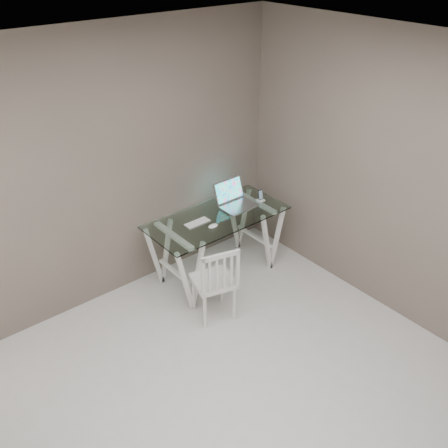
# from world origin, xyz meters

# --- Properties ---
(room) EXTENTS (4.50, 4.52, 2.71)m
(room) POSITION_xyz_m (-0.06, 0.02, 1.72)
(room) COLOR beige
(room) RESTS_ON ground
(desk) EXTENTS (1.50, 0.70, 0.75)m
(desk) POSITION_xyz_m (1.00, 1.77, 0.38)
(desk) COLOR silver
(desk) RESTS_ON ground
(chair) EXTENTS (0.47, 0.47, 0.84)m
(chair) POSITION_xyz_m (0.54, 1.21, 0.46)
(chair) COLOR silver
(chair) RESTS_ON ground
(laptop) EXTENTS (0.38, 0.35, 0.26)m
(laptop) POSITION_xyz_m (1.31, 1.85, 0.81)
(laptop) COLOR #B3B3B7
(laptop) RESTS_ON desk
(keyboard) EXTENTS (0.28, 0.12, 0.01)m
(keyboard) POSITION_xyz_m (0.76, 1.79, 0.75)
(keyboard) COLOR silver
(keyboard) RESTS_ON desk
(mouse) EXTENTS (0.11, 0.06, 0.03)m
(mouse) POSITION_xyz_m (0.83, 1.62, 0.76)
(mouse) COLOR white
(mouse) RESTS_ON desk
(phone_dock) EXTENTS (0.07, 0.07, 0.13)m
(phone_dock) POSITION_xyz_m (1.59, 1.74, 0.78)
(phone_dock) COLOR white
(phone_dock) RESTS_ON desk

